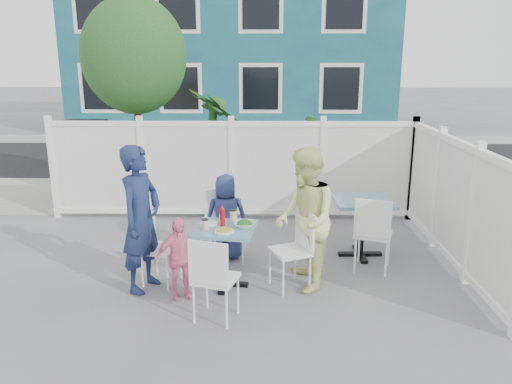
{
  "coord_description": "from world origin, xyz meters",
  "views": [
    {
      "loc": [
        0.62,
        -5.44,
        2.57
      ],
      "look_at": [
        0.53,
        0.28,
        1.02
      ],
      "focal_mm": 35.0,
      "sensor_mm": 36.0,
      "label": 1
    }
  ],
  "objects_px": {
    "spare_table": "(362,212)",
    "chair_back": "(223,220)",
    "chair_left": "(155,241)",
    "woman": "(305,219)",
    "chair_right": "(296,243)",
    "man": "(141,219)",
    "main_table": "(225,241)",
    "utility_cabinet": "(85,158)",
    "boy": "(226,217)",
    "chair_near": "(213,274)",
    "toddler": "(179,258)"
  },
  "relations": [
    {
      "from": "woman",
      "to": "man",
      "type": "bearing_deg",
      "value": -95.08
    },
    {
      "from": "spare_table",
      "to": "boy",
      "type": "bearing_deg",
      "value": -176.86
    },
    {
      "from": "chair_back",
      "to": "chair_left",
      "type": "bearing_deg",
      "value": 22.95
    },
    {
      "from": "chair_left",
      "to": "chair_near",
      "type": "relative_size",
      "value": 0.98
    },
    {
      "from": "chair_back",
      "to": "toddler",
      "type": "distance_m",
      "value": 1.15
    },
    {
      "from": "chair_back",
      "to": "boy",
      "type": "relative_size",
      "value": 0.83
    },
    {
      "from": "woman",
      "to": "spare_table",
      "type": "bearing_deg",
      "value": 131.58
    },
    {
      "from": "spare_table",
      "to": "man",
      "type": "height_order",
      "value": "man"
    },
    {
      "from": "boy",
      "to": "woman",
      "type": "bearing_deg",
      "value": 132.01
    },
    {
      "from": "boy",
      "to": "toddler",
      "type": "relative_size",
      "value": 1.23
    },
    {
      "from": "utility_cabinet",
      "to": "main_table",
      "type": "distance_m",
      "value": 5.11
    },
    {
      "from": "spare_table",
      "to": "chair_back",
      "type": "distance_m",
      "value": 1.82
    },
    {
      "from": "chair_left",
      "to": "woman",
      "type": "bearing_deg",
      "value": 103.74
    },
    {
      "from": "chair_back",
      "to": "man",
      "type": "xyz_separation_m",
      "value": [
        -0.84,
        -0.85,
        0.29
      ]
    },
    {
      "from": "utility_cabinet",
      "to": "man",
      "type": "bearing_deg",
      "value": -57.75
    },
    {
      "from": "chair_near",
      "to": "toddler",
      "type": "relative_size",
      "value": 0.97
    },
    {
      "from": "spare_table",
      "to": "woman",
      "type": "bearing_deg",
      "value": -131.3
    },
    {
      "from": "main_table",
      "to": "chair_right",
      "type": "xyz_separation_m",
      "value": [
        0.81,
        -0.01,
        -0.03
      ]
    },
    {
      "from": "chair_near",
      "to": "boy",
      "type": "relative_size",
      "value": 0.79
    },
    {
      "from": "spare_table",
      "to": "chair_left",
      "type": "relative_size",
      "value": 0.89
    },
    {
      "from": "chair_back",
      "to": "chair_near",
      "type": "xyz_separation_m",
      "value": [
        0.03,
        -1.6,
        -0.03
      ]
    },
    {
      "from": "chair_right",
      "to": "utility_cabinet",
      "type": "bearing_deg",
      "value": 18.77
    },
    {
      "from": "chair_back",
      "to": "spare_table",
      "type": "bearing_deg",
      "value": 164.55
    },
    {
      "from": "utility_cabinet",
      "to": "woman",
      "type": "relative_size",
      "value": 0.83
    },
    {
      "from": "chair_near",
      "to": "man",
      "type": "height_order",
      "value": "man"
    },
    {
      "from": "chair_right",
      "to": "chair_back",
      "type": "relative_size",
      "value": 0.97
    },
    {
      "from": "chair_back",
      "to": "main_table",
      "type": "bearing_deg",
      "value": 75.72
    },
    {
      "from": "main_table",
      "to": "woman",
      "type": "xyz_separation_m",
      "value": [
        0.9,
        -0.01,
        0.26
      ]
    },
    {
      "from": "chair_left",
      "to": "main_table",
      "type": "bearing_deg",
      "value": 101.51
    },
    {
      "from": "main_table",
      "to": "spare_table",
      "type": "relative_size",
      "value": 0.96
    },
    {
      "from": "chair_left",
      "to": "boy",
      "type": "relative_size",
      "value": 0.77
    },
    {
      "from": "spare_table",
      "to": "toddler",
      "type": "xyz_separation_m",
      "value": [
        -2.21,
        -1.23,
        -0.15
      ]
    },
    {
      "from": "chair_left",
      "to": "spare_table",
      "type": "bearing_deg",
      "value": 125.16
    },
    {
      "from": "chair_left",
      "to": "chair_near",
      "type": "bearing_deg",
      "value": 56.78
    },
    {
      "from": "chair_left",
      "to": "woman",
      "type": "xyz_separation_m",
      "value": [
        1.72,
        -0.09,
        0.31
      ]
    },
    {
      "from": "chair_right",
      "to": "chair_back",
      "type": "height_order",
      "value": "chair_back"
    },
    {
      "from": "chair_left",
      "to": "toddler",
      "type": "bearing_deg",
      "value": 58.86
    },
    {
      "from": "chair_left",
      "to": "man",
      "type": "height_order",
      "value": "man"
    },
    {
      "from": "man",
      "to": "toddler",
      "type": "height_order",
      "value": "man"
    },
    {
      "from": "chair_left",
      "to": "chair_right",
      "type": "bearing_deg",
      "value": 103.73
    },
    {
      "from": "main_table",
      "to": "chair_right",
      "type": "bearing_deg",
      "value": -0.64
    },
    {
      "from": "utility_cabinet",
      "to": "chair_right",
      "type": "relative_size",
      "value": 1.49
    },
    {
      "from": "chair_right",
      "to": "woman",
      "type": "bearing_deg",
      "value": -116.72
    },
    {
      "from": "chair_left",
      "to": "woman",
      "type": "distance_m",
      "value": 1.75
    },
    {
      "from": "chair_near",
      "to": "woman",
      "type": "height_order",
      "value": "woman"
    },
    {
      "from": "chair_right",
      "to": "man",
      "type": "relative_size",
      "value": 0.54
    },
    {
      "from": "utility_cabinet",
      "to": "man",
      "type": "height_order",
      "value": "man"
    },
    {
      "from": "chair_near",
      "to": "boy",
      "type": "bearing_deg",
      "value": 106.55
    },
    {
      "from": "chair_near",
      "to": "woman",
      "type": "bearing_deg",
      "value": 57.3
    },
    {
      "from": "main_table",
      "to": "chair_left",
      "type": "bearing_deg",
      "value": 174.89
    }
  ]
}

